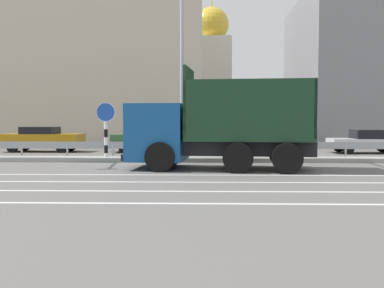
{
  "coord_description": "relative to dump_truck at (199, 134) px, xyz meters",
  "views": [
    {
      "loc": [
        2.09,
        -17.55,
        1.82
      ],
      "look_at": [
        1.6,
        0.25,
        0.83
      ],
      "focal_mm": 42.0,
      "sensor_mm": 36.0,
      "label": 1
    }
  ],
  "objects": [
    {
      "name": "ground_plane",
      "position": [
        -1.9,
        1.14,
        -1.27
      ],
      "size": [
        320.0,
        320.0,
        0.0
      ],
      "primitive_type": "plane",
      "color": "#605E5B"
    },
    {
      "name": "lane_strip_0",
      "position": [
        0.8,
        -1.88,
        -1.27
      ],
      "size": [
        51.86,
        0.16,
        0.01
      ],
      "primitive_type": "cube",
      "color": "silver",
      "rests_on": "ground_plane"
    },
    {
      "name": "lane_strip_1",
      "position": [
        0.8,
        -3.54,
        -1.27
      ],
      "size": [
        51.86,
        0.16,
        0.01
      ],
      "primitive_type": "cube",
      "color": "silver",
      "rests_on": "ground_plane"
    },
    {
      "name": "lane_strip_2",
      "position": [
        0.8,
        -5.19,
        -1.27
      ],
      "size": [
        51.86,
        0.16,
        0.01
      ],
      "primitive_type": "cube",
      "color": "silver",
      "rests_on": "ground_plane"
    },
    {
      "name": "lane_strip_3",
      "position": [
        0.8,
        -6.83,
        -1.27
      ],
      "size": [
        51.86,
        0.16,
        0.01
      ],
      "primitive_type": "cube",
      "color": "silver",
      "rests_on": "ground_plane"
    },
    {
      "name": "median_island",
      "position": [
        -1.9,
        2.86,
        -1.18
      ],
      "size": [
        28.52,
        1.1,
        0.18
      ],
      "primitive_type": "cube",
      "color": "gray",
      "rests_on": "ground_plane"
    },
    {
      "name": "median_guardrail",
      "position": [
        -1.9,
        4.17,
        -0.7
      ],
      "size": [
        51.86,
        0.09,
        0.78
      ],
      "color": "#9EA0A5",
      "rests_on": "ground_plane"
    },
    {
      "name": "dump_truck",
      "position": [
        0.0,
        0.0,
        0.0
      ],
      "size": [
        6.9,
        3.19,
        3.67
      ],
      "rotation": [
        0.0,
        0.0,
        1.47
      ],
      "color": "#144C8C",
      "rests_on": "ground_plane"
    },
    {
      "name": "median_road_sign",
      "position": [
        -4.06,
        2.86,
        0.11
      ],
      "size": [
        0.84,
        0.16,
        2.54
      ],
      "color": "white",
      "rests_on": "ground_plane"
    },
    {
      "name": "street_lamp_2",
      "position": [
        -0.76,
        2.71,
        4.12
      ],
      "size": [
        0.7,
        2.51,
        9.73
      ],
      "color": "#ADADB2",
      "rests_on": "ground_plane"
    },
    {
      "name": "parked_car_2",
      "position": [
        -8.87,
        8.4,
        -0.55
      ],
      "size": [
        4.44,
        1.91,
        1.4
      ],
      "rotation": [
        0.0,
        0.0,
        -1.6
      ],
      "color": "#B27A14",
      "rests_on": "ground_plane"
    },
    {
      "name": "parked_car_3",
      "position": [
        -2.99,
        8.38,
        -0.5
      ],
      "size": [
        4.03,
        2.14,
        1.58
      ],
      "rotation": [
        0.0,
        0.0,
        -1.49
      ],
      "color": "#335B33",
      "rests_on": "ground_plane"
    },
    {
      "name": "parked_car_4",
      "position": [
        3.24,
        8.12,
        -0.62
      ],
      "size": [
        4.38,
        1.95,
        1.24
      ],
      "rotation": [
        0.0,
        0.0,
        -1.61
      ],
      "color": "silver",
      "rests_on": "ground_plane"
    },
    {
      "name": "parked_car_5",
      "position": [
        8.85,
        7.73,
        -0.63
      ],
      "size": [
        3.83,
        1.88,
        1.26
      ],
      "rotation": [
        0.0,
        0.0,
        1.56
      ],
      "color": "silver",
      "rests_on": "ground_plane"
    },
    {
      "name": "background_building_0",
      "position": [
        -10.01,
        18.01,
        3.96
      ],
      "size": [
        20.07,
        9.96,
        10.46
      ],
      "primitive_type": "cube",
      "color": "beige",
      "rests_on": "ground_plane"
    },
    {
      "name": "church_tower",
      "position": [
        0.86,
        25.98,
        4.71
      ],
      "size": [
        3.6,
        3.6,
        13.12
      ],
      "color": "silver",
      "rests_on": "ground_plane"
    }
  ]
}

